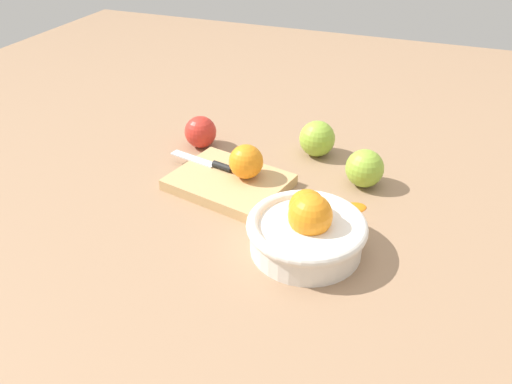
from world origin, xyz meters
name	(u,v)px	position (x,y,z in m)	size (l,w,h in m)	color
ground_plane	(257,198)	(0.00, 0.00, 0.00)	(2.40, 2.40, 0.00)	#997556
bowl	(307,229)	(-0.13, 0.11, 0.04)	(0.20, 0.20, 0.10)	white
cutting_board	(229,182)	(0.07, -0.02, 0.01)	(0.22, 0.17, 0.02)	tan
orange_on_board	(246,162)	(0.04, -0.03, 0.06)	(0.07, 0.07, 0.07)	orange
knife	(210,163)	(0.12, -0.05, 0.03)	(0.16, 0.05, 0.01)	silver
apple_front_left	(365,168)	(-0.18, -0.12, 0.04)	(0.08, 0.08, 0.08)	#8EB738
apple_front_left_2	(317,139)	(-0.06, -0.21, 0.04)	(0.08, 0.08, 0.08)	#8EB738
apple_front_right	(201,132)	(0.20, -0.16, 0.04)	(0.07, 0.07, 0.07)	red
citrus_peel	(354,206)	(-0.18, -0.03, 0.00)	(0.05, 0.04, 0.01)	orange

